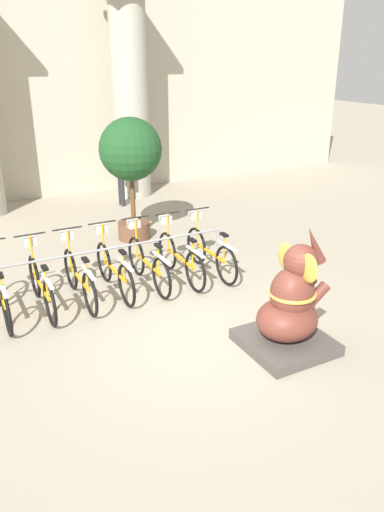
{
  "coord_description": "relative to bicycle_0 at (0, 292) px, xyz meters",
  "views": [
    {
      "loc": [
        -3.04,
        -5.42,
        3.68
      ],
      "look_at": [
        0.07,
        0.47,
        1.0
      ],
      "focal_mm": 35.0,
      "sensor_mm": 36.0,
      "label": 1
    }
  ],
  "objects": [
    {
      "name": "bicycle_5",
      "position": [
        3.0,
        0.01,
        0.0
      ],
      "size": [
        0.48,
        1.79,
        1.1
      ],
      "color": "black",
      "rests_on": "ground_plane"
    },
    {
      "name": "bicycle_0",
      "position": [
        0.0,
        0.0,
        0.0
      ],
      "size": [
        0.48,
        1.79,
        1.1
      ],
      "color": "black",
      "rests_on": "ground_plane"
    },
    {
      "name": "ground_plane",
      "position": [
        2.46,
        -1.82,
        -0.42
      ],
      "size": [
        60.0,
        60.0,
        0.0
      ],
      "primitive_type": "plane",
      "color": "#9E937F"
    },
    {
      "name": "bicycle_3",
      "position": [
        1.8,
        0.04,
        0.0
      ],
      "size": [
        0.48,
        1.79,
        1.1
      ],
      "color": "black",
      "rests_on": "ground_plane"
    },
    {
      "name": "bicycle_2",
      "position": [
        1.2,
        0.0,
        0.0
      ],
      "size": [
        0.48,
        1.79,
        1.1
      ],
      "color": "black",
      "rests_on": "ground_plane"
    },
    {
      "name": "bicycle_4",
      "position": [
        2.4,
        0.04,
        0.0
      ],
      "size": [
        0.48,
        1.79,
        1.1
      ],
      "color": "black",
      "rests_on": "ground_plane"
    },
    {
      "name": "person_pedestrian",
      "position": [
        3.74,
        4.92,
        0.67
      ],
      "size": [
        0.24,
        0.47,
        1.8
      ],
      "color": "#28282D",
      "rests_on": "ground_plane"
    },
    {
      "name": "elephant_statue",
      "position": [
        3.3,
        -2.67,
        0.16
      ],
      "size": [
        1.11,
        1.11,
        1.71
      ],
      "color": "#4C4742",
      "rests_on": "ground_plane"
    },
    {
      "name": "bicycle_1",
      "position": [
        0.6,
        -0.02,
        0.0
      ],
      "size": [
        0.48,
        1.79,
        1.1
      ],
      "color": "black",
      "rests_on": "ground_plane"
    },
    {
      "name": "bike_rack",
      "position": [
        1.8,
        0.13,
        0.2
      ],
      "size": [
        4.2,
        0.05,
        0.77
      ],
      "color": "gray",
      "rests_on": "ground_plane"
    },
    {
      "name": "building_facade",
      "position": [
        2.46,
        6.78,
        2.58
      ],
      "size": [
        20.0,
        0.2,
        6.0
      ],
      "color": "#BCB29E",
      "rests_on": "ground_plane"
    },
    {
      "name": "column_right",
      "position": [
        4.43,
        5.78,
        2.2
      ],
      "size": [
        1.19,
        1.19,
        5.16
      ],
      "color": "#ADA899",
      "rests_on": "ground_plane"
    },
    {
      "name": "potted_tree",
      "position": [
        3.06,
        2.34,
        1.37
      ],
      "size": [
        1.28,
        1.28,
        2.56
      ],
      "color": "brown",
      "rests_on": "ground_plane"
    },
    {
      "name": "bicycle_6",
      "position": [
        3.6,
        -0.0,
        0.0
      ],
      "size": [
        0.48,
        1.79,
        1.1
      ],
      "color": "black",
      "rests_on": "ground_plane"
    }
  ]
}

